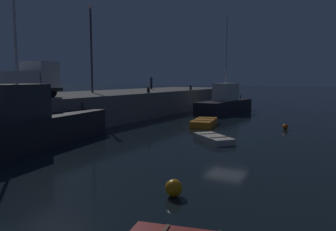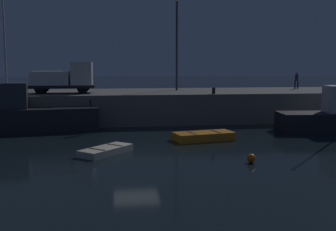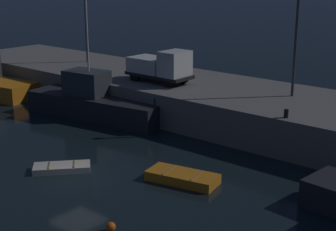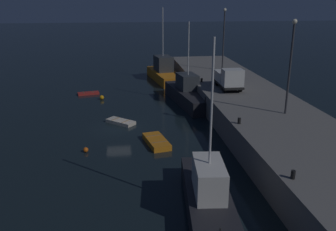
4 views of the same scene
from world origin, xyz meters
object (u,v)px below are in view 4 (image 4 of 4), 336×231
object	(u,v)px
fishing_trawler_red	(189,94)
dinghy_red_small	(121,122)
rowboat_white_mid	(156,142)
mooring_buoy_mid	(102,97)
fishing_boat_white	(164,72)
dinghy_orange_near	(88,93)
lamp_post_east	(291,60)
fishing_boat_blue	(208,195)
bollard_central	(239,121)
bollard_east	(202,80)
utility_truck	(229,78)
bollard_west	(293,175)
mooring_buoy_near	(86,150)
lamp_post_west	(224,35)

from	to	relation	value
fishing_trawler_red	dinghy_red_small	bearing A→B (deg)	-52.15
rowboat_white_mid	mooring_buoy_mid	bearing A→B (deg)	-160.82
fishing_boat_white	fishing_trawler_red	bearing A→B (deg)	6.29
dinghy_orange_near	lamp_post_east	distance (m)	28.55
fishing_boat_blue	dinghy_orange_near	xyz separation A→B (m)	(-30.50, -9.70, -0.99)
bollard_central	bollard_east	distance (m)	16.20
utility_truck	bollard_west	bearing A→B (deg)	-6.50
lamp_post_east	bollard_west	xyz separation A→B (m)	(12.38, -5.13, -4.72)
fishing_boat_white	utility_truck	size ratio (longest dim) A/B	2.10
utility_truck	fishing_boat_blue	bearing A→B (deg)	-19.39
mooring_buoy_near	dinghy_orange_near	bearing A→B (deg)	-176.44
dinghy_orange_near	mooring_buoy_mid	distance (m)	3.54
fishing_boat_blue	dinghy_red_small	xyz separation A→B (m)	(-17.66, -5.35, -0.96)
mooring_buoy_mid	bollard_west	size ratio (longest dim) A/B	1.07
dinghy_orange_near	lamp_post_east	size ratio (longest dim) A/B	0.35
dinghy_orange_near	lamp_post_east	world-z (taller)	lamp_post_east
fishing_boat_white	bollard_east	size ratio (longest dim) A/B	22.83
mooring_buoy_near	bollard_central	bearing A→B (deg)	83.94
lamp_post_west	bollard_central	bearing A→B (deg)	-12.03
fishing_boat_white	lamp_post_east	distance (m)	28.65
rowboat_white_mid	mooring_buoy_mid	xyz separation A→B (m)	(-16.17, -5.63, 0.03)
fishing_trawler_red	bollard_east	world-z (taller)	fishing_trawler_red
mooring_buoy_near	bollard_east	bearing A→B (deg)	137.52
mooring_buoy_near	mooring_buoy_mid	bearing A→B (deg)	177.66
utility_truck	bollard_central	size ratio (longest dim) A/B	10.18
fishing_boat_white	rowboat_white_mid	size ratio (longest dim) A/B	2.74
mooring_buoy_mid	bollard_west	world-z (taller)	bollard_west
mooring_buoy_near	bollard_east	world-z (taller)	bollard_east
fishing_boat_white	utility_truck	xyz separation A→B (m)	(16.77, 5.60, 2.51)
fishing_boat_blue	bollard_west	xyz separation A→B (m)	(1.14, 4.92, 1.66)
fishing_trawler_red	bollard_west	distance (m)	25.67
dinghy_red_small	bollard_west	distance (m)	21.58
fishing_trawler_red	dinghy_red_small	size ratio (longest dim) A/B	3.67
dinghy_red_small	bollard_central	bearing A→B (deg)	49.54
fishing_trawler_red	lamp_post_east	world-z (taller)	lamp_post_east
mooring_buoy_mid	bollard_east	size ratio (longest dim) A/B	1.18
lamp_post_west	lamp_post_east	xyz separation A→B (m)	(21.39, 0.17, -0.12)
utility_truck	bollard_west	distance (m)	22.51
dinghy_red_small	lamp_post_east	distance (m)	18.23
fishing_boat_white	mooring_buoy_mid	world-z (taller)	fishing_boat_white
fishing_boat_blue	lamp_post_east	distance (m)	16.37
lamp_post_east	bollard_central	size ratio (longest dim) A/B	16.30
dinghy_orange_near	utility_truck	bearing A→B (deg)	61.55
fishing_trawler_red	mooring_buoy_near	world-z (taller)	fishing_trawler_red
dinghy_red_small	bollard_central	size ratio (longest dim) A/B	6.18
bollard_central	dinghy_orange_near	bearing A→B (deg)	-145.98
fishing_trawler_red	mooring_buoy_near	distance (m)	18.37
fishing_boat_blue	mooring_buoy_mid	size ratio (longest dim) A/B	18.74
fishing_boat_white	rowboat_white_mid	bearing A→B (deg)	-8.51
bollard_west	bollard_central	distance (m)	10.11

